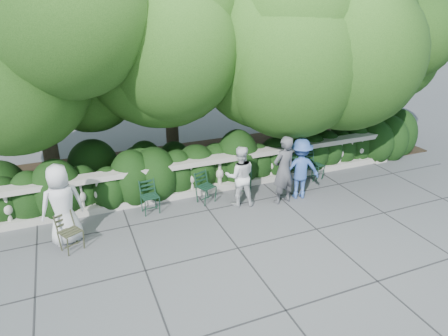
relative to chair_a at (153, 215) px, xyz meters
name	(u,v)px	position (x,y,z in m)	size (l,w,h in m)	color
ground	(240,221)	(1.86, -1.10, 0.00)	(90.00, 90.00, 0.00)	#47494E
balustrade	(213,175)	(1.86, 0.70, 0.49)	(12.00, 0.44, 1.00)	#9E998E
shrub_hedge	(199,174)	(1.86, 1.90, 0.00)	(15.00, 2.60, 1.70)	black
tree_canopy	(217,36)	(2.55, 2.09, 3.96)	(15.04, 6.52, 6.78)	#3F3023
chair_a	(153,215)	(0.00, 0.00, 0.00)	(0.44, 0.48, 0.84)	black
chair_b	(210,204)	(1.51, 0.00, 0.00)	(0.44, 0.48, 0.84)	black
chair_c	(243,197)	(2.47, 0.00, 0.00)	(0.44, 0.48, 0.84)	black
chair_d	(311,182)	(4.70, 0.14, 0.00)	(0.44, 0.48, 0.84)	black
chair_e	(317,181)	(4.93, 0.13, 0.00)	(0.44, 0.48, 0.84)	black
chair_f	(300,183)	(4.39, 0.20, 0.00)	(0.44, 0.48, 0.84)	black
chair_weathered	(77,252)	(-1.85, -0.93, 0.00)	(0.44, 0.48, 0.84)	black
person_businessman	(62,205)	(-1.98, -0.42, 0.91)	(0.89, 0.58, 1.82)	silver
person_woman_grey	(284,170)	(3.29, -0.62, 0.91)	(0.66, 0.44, 1.82)	#46464C
person_casual_man	(240,176)	(2.22, -0.30, 0.79)	(0.77, 0.60, 1.59)	silver
person_older_blue	(300,169)	(3.85, -0.52, 0.82)	(1.06, 0.61, 1.64)	#315095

